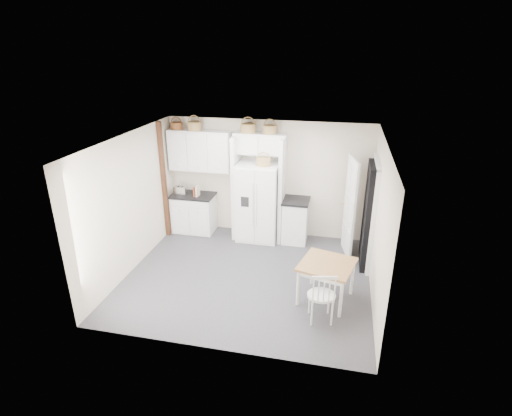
# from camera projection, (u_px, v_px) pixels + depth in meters

# --- Properties ---
(floor) EXTENTS (4.50, 4.50, 0.00)m
(floor) POSITION_uv_depth(u_px,v_px,m) (248.00, 276.00, 7.56)
(floor) COLOR #4A4A4E
(floor) RESTS_ON ground
(ceiling) EXTENTS (4.50, 4.50, 0.00)m
(ceiling) POSITION_uv_depth(u_px,v_px,m) (246.00, 141.00, 6.57)
(ceiling) COLOR white
(ceiling) RESTS_ON wall_back
(wall_back) EXTENTS (4.50, 0.00, 4.50)m
(wall_back) POSITION_uv_depth(u_px,v_px,m) (268.00, 179.00, 8.87)
(wall_back) COLOR beige
(wall_back) RESTS_ON floor
(wall_left) EXTENTS (0.00, 4.00, 4.00)m
(wall_left) POSITION_uv_depth(u_px,v_px,m) (131.00, 203.00, 7.51)
(wall_left) COLOR beige
(wall_left) RESTS_ON floor
(wall_right) EXTENTS (0.00, 4.00, 4.00)m
(wall_right) POSITION_uv_depth(u_px,v_px,m) (379.00, 224.00, 6.62)
(wall_right) COLOR beige
(wall_right) RESTS_ON floor
(refrigerator) EXTENTS (0.89, 0.72, 1.73)m
(refrigerator) POSITION_uv_depth(u_px,v_px,m) (258.00, 202.00, 8.74)
(refrigerator) COLOR white
(refrigerator) RESTS_ON floor
(base_cab_left) EXTENTS (0.93, 0.59, 0.86)m
(base_cab_left) POSITION_uv_depth(u_px,v_px,m) (194.00, 213.00, 9.26)
(base_cab_left) COLOR silver
(base_cab_left) RESTS_ON floor
(base_cab_right) EXTENTS (0.53, 0.63, 0.93)m
(base_cab_right) POSITION_uv_depth(u_px,v_px,m) (295.00, 221.00, 8.78)
(base_cab_right) COLOR silver
(base_cab_right) RESTS_ON floor
(dining_table) EXTENTS (1.03, 1.03, 0.70)m
(dining_table) POSITION_uv_depth(u_px,v_px,m) (326.00, 281.00, 6.75)
(dining_table) COLOR #905B3A
(dining_table) RESTS_ON floor
(windsor_chair) EXTENTS (0.52, 0.49, 0.90)m
(windsor_chair) POSITION_uv_depth(u_px,v_px,m) (321.00, 295.00, 6.20)
(windsor_chair) COLOR silver
(windsor_chair) RESTS_ON floor
(counter_left) EXTENTS (0.97, 0.63, 0.04)m
(counter_left) POSITION_uv_depth(u_px,v_px,m) (193.00, 195.00, 9.09)
(counter_left) COLOR black
(counter_left) RESTS_ON base_cab_left
(counter_right) EXTENTS (0.57, 0.68, 0.04)m
(counter_right) POSITION_uv_depth(u_px,v_px,m) (296.00, 201.00, 8.60)
(counter_right) COLOR black
(counter_right) RESTS_ON base_cab_right
(toaster) EXTENTS (0.30, 0.18, 0.20)m
(toaster) POSITION_uv_depth(u_px,v_px,m) (181.00, 191.00, 9.02)
(toaster) COLOR silver
(toaster) RESTS_ON counter_left
(cookbook_red) EXTENTS (0.04, 0.15, 0.22)m
(cookbook_red) POSITION_uv_depth(u_px,v_px,m) (195.00, 191.00, 8.95)
(cookbook_red) COLOR maroon
(cookbook_red) RESTS_ON counter_left
(cookbook_cream) EXTENTS (0.05, 0.17, 0.25)m
(cookbook_cream) POSITION_uv_depth(u_px,v_px,m) (198.00, 191.00, 8.93)
(cookbook_cream) COLOR beige
(cookbook_cream) RESTS_ON counter_left
(basket_upper_a) EXTENTS (0.26, 0.26, 0.15)m
(basket_upper_a) POSITION_uv_depth(u_px,v_px,m) (177.00, 126.00, 8.69)
(basket_upper_a) COLOR #5E3313
(basket_upper_a) RESTS_ON upper_cabinet
(basket_upper_b) EXTENTS (0.31, 0.31, 0.18)m
(basket_upper_b) POSITION_uv_depth(u_px,v_px,m) (194.00, 126.00, 8.60)
(basket_upper_b) COLOR brown
(basket_upper_b) RESTS_ON upper_cabinet
(basket_bridge_a) EXTENTS (0.32, 0.32, 0.18)m
(basket_bridge_a) POSITION_uv_depth(u_px,v_px,m) (248.00, 128.00, 8.36)
(basket_bridge_a) COLOR brown
(basket_bridge_a) RESTS_ON bridge_cabinet
(basket_bridge_b) EXTENTS (0.29, 0.29, 0.17)m
(basket_bridge_b) POSITION_uv_depth(u_px,v_px,m) (270.00, 129.00, 8.27)
(basket_bridge_b) COLOR brown
(basket_bridge_b) RESTS_ON bridge_cabinet
(basket_fridge_b) EXTENTS (0.30, 0.30, 0.16)m
(basket_fridge_b) POSITION_uv_depth(u_px,v_px,m) (263.00, 162.00, 8.27)
(basket_fridge_b) COLOR brown
(basket_fridge_b) RESTS_ON refrigerator
(upper_cabinet) EXTENTS (1.40, 0.34, 0.90)m
(upper_cabinet) POSITION_uv_depth(u_px,v_px,m) (200.00, 151.00, 8.79)
(upper_cabinet) COLOR silver
(upper_cabinet) RESTS_ON wall_back
(bridge_cabinet) EXTENTS (1.12, 0.34, 0.45)m
(bridge_cabinet) POSITION_uv_depth(u_px,v_px,m) (260.00, 144.00, 8.43)
(bridge_cabinet) COLOR silver
(bridge_cabinet) RESTS_ON wall_back
(fridge_panel_left) EXTENTS (0.08, 0.60, 2.30)m
(fridge_panel_left) POSITION_uv_depth(u_px,v_px,m) (236.00, 187.00, 8.79)
(fridge_panel_left) COLOR silver
(fridge_panel_left) RESTS_ON floor
(fridge_panel_right) EXTENTS (0.08, 0.60, 2.30)m
(fridge_panel_right) POSITION_uv_depth(u_px,v_px,m) (282.00, 191.00, 8.58)
(fridge_panel_right) COLOR silver
(fridge_panel_right) RESTS_ON floor
(trim_post) EXTENTS (0.09, 0.09, 2.60)m
(trim_post) POSITION_uv_depth(u_px,v_px,m) (164.00, 181.00, 8.72)
(trim_post) COLOR black
(trim_post) RESTS_ON floor
(doorway_void) EXTENTS (0.18, 0.85, 2.05)m
(doorway_void) POSITION_uv_depth(u_px,v_px,m) (369.00, 216.00, 7.64)
(doorway_void) COLOR black
(doorway_void) RESTS_ON floor
(door_slab) EXTENTS (0.21, 0.79, 2.05)m
(door_slab) POSITION_uv_depth(u_px,v_px,m) (350.00, 208.00, 8.02)
(door_slab) COLOR white
(door_slab) RESTS_ON floor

